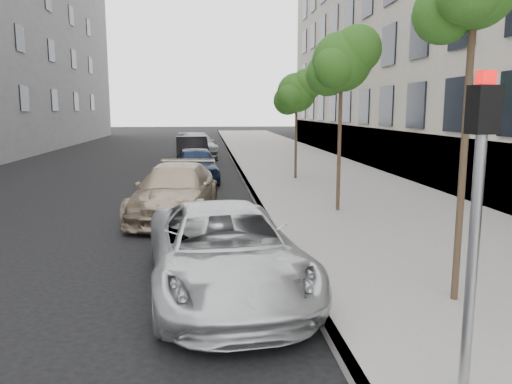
{
  "coord_description": "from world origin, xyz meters",
  "views": [
    {
      "loc": [
        -0.36,
        -5.08,
        2.86
      ],
      "look_at": [
        0.46,
        3.08,
        1.5
      ],
      "focal_mm": 35.0,
      "sensor_mm": 36.0,
      "label": 1
    }
  ],
  "objects": [
    {
      "name": "ground",
      "position": [
        0.0,
        0.0,
        0.0
      ],
      "size": [
        160.0,
        160.0,
        0.0
      ],
      "primitive_type": "plane",
      "color": "black",
      "rests_on": "ground"
    },
    {
      "name": "sidewalk",
      "position": [
        4.3,
        24.0,
        0.07
      ],
      "size": [
        6.4,
        72.0,
        0.14
      ],
      "primitive_type": "cube",
      "color": "gray",
      "rests_on": "ground"
    },
    {
      "name": "curb",
      "position": [
        1.18,
        24.0,
        0.07
      ],
      "size": [
        0.15,
        72.0,
        0.14
      ],
      "primitive_type": "cube",
      "color": "#9E9B93",
      "rests_on": "ground"
    },
    {
      "name": "tree_mid",
      "position": [
        3.23,
        8.0,
        4.09
      ],
      "size": [
        1.85,
        1.65,
        4.87
      ],
      "color": "#38281C",
      "rests_on": "sidewalk"
    },
    {
      "name": "tree_far",
      "position": [
        3.23,
        14.5,
        3.51
      ],
      "size": [
        1.83,
        1.63,
        4.28
      ],
      "color": "#38281C",
      "rests_on": "sidewalk"
    },
    {
      "name": "signal_pole",
      "position": [
        2.03,
        -0.94,
        2.05
      ],
      "size": [
        0.27,
        0.22,
        3.05
      ],
      "rotation": [
        0.0,
        0.0,
        0.18
      ],
      "color": "#939699",
      "rests_on": "sidewalk"
    },
    {
      "name": "minivan",
      "position": [
        -0.1,
        2.49,
        0.68
      ],
      "size": [
        2.76,
        5.08,
        1.35
      ],
      "primitive_type": "imported",
      "rotation": [
        0.0,
        0.0,
        0.11
      ],
      "color": "silver",
      "rests_on": "ground"
    },
    {
      "name": "suv",
      "position": [
        -1.19,
        8.24,
        0.7
      ],
      "size": [
        2.53,
        5.01,
        1.4
      ],
      "primitive_type": "imported",
      "rotation": [
        0.0,
        0.0,
        -0.12
      ],
      "color": "tan",
      "rests_on": "ground"
    },
    {
      "name": "sedan_blue",
      "position": [
        -0.75,
        14.84,
        0.7
      ],
      "size": [
        1.93,
        4.19,
        1.39
      ],
      "primitive_type": "imported",
      "rotation": [
        0.0,
        0.0,
        0.07
      ],
      "color": "#0F1D34",
      "rests_on": "ground"
    },
    {
      "name": "sedan_black",
      "position": [
        -1.08,
        20.6,
        0.74
      ],
      "size": [
        1.85,
        4.59,
        1.48
      ],
      "primitive_type": "imported",
      "rotation": [
        0.0,
        0.0,
        0.06
      ],
      "color": "black",
      "rests_on": "ground"
    },
    {
      "name": "sedan_rear",
      "position": [
        -0.9,
        25.92,
        0.72
      ],
      "size": [
        2.78,
        5.19,
        1.43
      ],
      "primitive_type": "imported",
      "rotation": [
        0.0,
        0.0,
        0.16
      ],
      "color": "#B0B2B8",
      "rests_on": "ground"
    }
  ]
}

